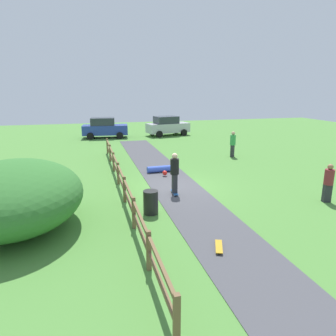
% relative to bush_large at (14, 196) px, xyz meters
% --- Properties ---
extents(ground_plane, '(60.00, 60.00, 0.00)m').
position_rel_bush_large_xyz_m(ground_plane, '(6.42, 2.82, -1.14)').
color(ground_plane, '#4C8438').
extents(asphalt_path, '(2.40, 28.00, 0.02)m').
position_rel_bush_large_xyz_m(asphalt_path, '(6.42, 2.82, -1.13)').
color(asphalt_path, '#47474C').
rests_on(asphalt_path, ground_plane).
extents(wooden_fence, '(0.12, 18.12, 1.10)m').
position_rel_bush_large_xyz_m(wooden_fence, '(3.82, 2.82, -0.48)').
color(wooden_fence, brown).
rests_on(wooden_fence, ground_plane).
extents(bush_large, '(4.44, 5.32, 2.29)m').
position_rel_bush_large_xyz_m(bush_large, '(0.00, 0.00, 0.00)').
color(bush_large, '#33702D').
rests_on(bush_large, ground_plane).
extents(trash_bin, '(0.56, 0.56, 0.90)m').
position_rel_bush_large_xyz_m(trash_bin, '(4.62, 0.05, -0.69)').
color(trash_bin, black).
rests_on(trash_bin, ground_plane).
extents(skater_riding, '(0.40, 0.81, 1.86)m').
position_rel_bush_large_xyz_m(skater_riding, '(6.08, 1.93, -0.08)').
color(skater_riding, '#265999').
rests_on(skater_riding, asphalt_path).
extents(skater_fallen, '(1.53, 1.22, 0.36)m').
position_rel_bush_large_xyz_m(skater_fallen, '(6.33, 5.65, -0.94)').
color(skater_fallen, blue).
rests_on(skater_fallen, asphalt_path).
extents(skateboard_loose, '(0.48, 0.82, 0.08)m').
position_rel_bush_large_xyz_m(skateboard_loose, '(6.01, -3.10, -1.06)').
color(skateboard_loose, '#BF8C19').
rests_on(skateboard_loose, asphalt_path).
extents(bystander_maroon, '(0.44, 0.44, 1.62)m').
position_rel_bush_large_xyz_m(bystander_maroon, '(11.96, -0.58, -0.26)').
color(bystander_maroon, '#2D2D33').
rests_on(bystander_maroon, ground_plane).
extents(bystander_green, '(0.54, 0.54, 1.76)m').
position_rel_bush_large_xyz_m(bystander_green, '(12.09, 8.47, -0.17)').
color(bystander_green, '#2D2D33').
rests_on(bystander_green, ground_plane).
extents(parked_car_blue, '(4.35, 2.32, 1.92)m').
position_rel_bush_large_xyz_m(parked_car_blue, '(4.09, 19.36, -0.19)').
color(parked_car_blue, '#283D99').
rests_on(parked_car_blue, ground_plane).
extents(parked_car_silver, '(4.45, 2.61, 1.92)m').
position_rel_bush_large_xyz_m(parked_car_silver, '(10.29, 19.34, -0.19)').
color(parked_car_silver, '#B7B7BC').
rests_on(parked_car_silver, ground_plane).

